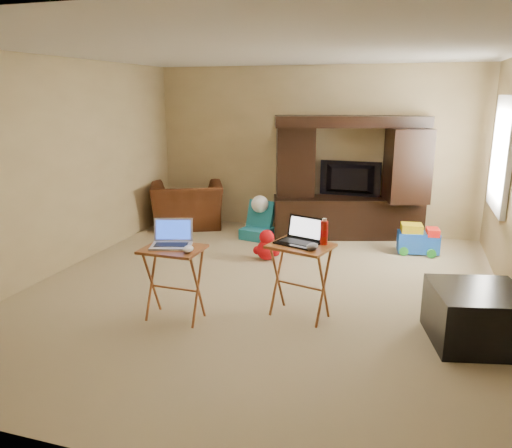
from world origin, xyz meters
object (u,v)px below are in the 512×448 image
(push_toy, at_px, (418,239))
(laptop_right, at_px, (297,231))
(mouse_left, at_px, (188,249))
(mouse_right, at_px, (312,247))
(tray_table_left, at_px, (174,284))
(laptop_left, at_px, (171,234))
(tray_table_right, at_px, (300,281))
(entertainment_center, at_px, (349,178))
(water_bottle, at_px, (324,233))
(television, at_px, (349,179))
(recliner, at_px, (187,205))
(ottoman, at_px, (477,316))
(plush_toy, at_px, (267,245))
(child_rocker, at_px, (257,220))

(push_toy, distance_m, laptop_right, 2.71)
(mouse_left, relative_size, mouse_right, 0.98)
(tray_table_left, height_order, laptop_left, laptop_left)
(tray_table_left, height_order, tray_table_right, tray_table_right)
(entertainment_center, bearing_deg, tray_table_right, -108.43)
(tray_table_left, xyz_separation_m, mouse_right, (1.25, 0.29, 0.40))
(laptop_left, xyz_separation_m, water_bottle, (1.35, 0.46, 0.00))
(mouse_right, bearing_deg, push_toy, 69.13)
(push_toy, relative_size, mouse_right, 3.71)
(television, distance_m, mouse_right, 3.16)
(television, distance_m, push_toy, 1.37)
(recliner, relative_size, mouse_right, 7.55)
(recliner, bearing_deg, ottoman, 119.61)
(plush_toy, bearing_deg, mouse_left, -94.39)
(entertainment_center, relative_size, tray_table_left, 3.09)
(plush_toy, relative_size, tray_table_left, 0.57)
(mouse_right, bearing_deg, tray_table_right, 137.29)
(laptop_right, bearing_deg, mouse_right, -20.90)
(mouse_right, bearing_deg, water_bottle, 70.71)
(child_rocker, xyz_separation_m, tray_table_right, (1.18, -2.44, 0.08))
(ottoman, xyz_separation_m, tray_table_right, (-1.56, 0.05, 0.12))
(ottoman, bearing_deg, laptop_left, -173.24)
(plush_toy, bearing_deg, push_toy, 25.01)
(water_bottle, bearing_deg, tray_table_left, -159.75)
(recliner, height_order, ottoman, recliner)
(laptop_right, bearing_deg, tray_table_right, -8.00)
(laptop_left, distance_m, mouse_right, 1.30)
(plush_toy, distance_m, water_bottle, 1.86)
(laptop_left, bearing_deg, child_rocker, 73.79)
(television, distance_m, recliner, 2.58)
(television, bearing_deg, push_toy, 149.51)
(entertainment_center, distance_m, tray_table_left, 3.61)
(water_bottle, bearing_deg, entertainment_center, 92.70)
(plush_toy, height_order, ottoman, ottoman)
(television, xyz_separation_m, child_rocker, (-1.24, -0.60, -0.58))
(tray_table_right, height_order, laptop_right, laptop_right)
(water_bottle, bearing_deg, ottoman, -5.66)
(laptop_left, xyz_separation_m, mouse_left, (0.22, -0.10, -0.09))
(entertainment_center, bearing_deg, ottoman, -80.79)
(entertainment_center, height_order, recliner, entertainment_center)
(mouse_left, bearing_deg, water_bottle, 26.26)
(recliner, xyz_separation_m, tray_table_left, (1.34, -3.16, -0.01))
(push_toy, relative_size, water_bottle, 2.45)
(laptop_right, bearing_deg, push_toy, 83.16)
(water_bottle, bearing_deg, tray_table_right, -158.20)
(push_toy, relative_size, laptop_right, 1.44)
(recliner, distance_m, tray_table_left, 3.43)
(tray_table_right, bearing_deg, laptop_right, 168.61)
(child_rocker, distance_m, water_bottle, 2.79)
(tray_table_right, xyz_separation_m, laptop_left, (-1.15, -0.38, 0.47))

